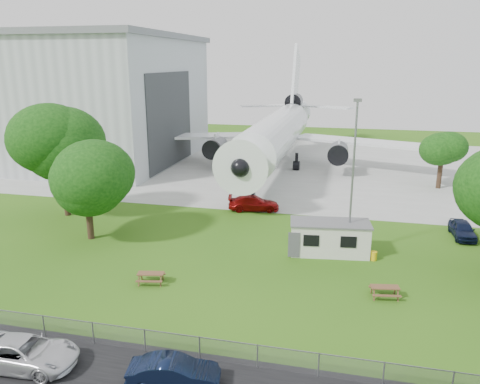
% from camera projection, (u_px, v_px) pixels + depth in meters
% --- Properties ---
extents(ground, '(160.00, 160.00, 0.00)m').
position_uv_depth(ground, '(228.00, 277.00, 33.08)').
color(ground, '#42751A').
extents(concrete_apron, '(120.00, 46.00, 0.03)m').
position_uv_depth(concrete_apron, '(293.00, 165.00, 68.69)').
color(concrete_apron, '#B7B7B2').
rests_on(concrete_apron, ground).
extents(hangar, '(43.00, 31.00, 18.55)m').
position_uv_depth(hangar, '(50.00, 97.00, 72.64)').
color(hangar, '#B2B7BC').
rests_on(hangar, ground).
extents(airliner, '(46.36, 47.73, 17.69)m').
position_uv_depth(airliner, '(278.00, 131.00, 65.70)').
color(airliner, white).
rests_on(airliner, ground).
extents(site_cabin, '(6.89, 3.45, 2.62)m').
position_uv_depth(site_cabin, '(330.00, 238.00, 36.82)').
color(site_cabin, silver).
rests_on(site_cabin, ground).
extents(picnic_west, '(2.06, 1.82, 0.76)m').
position_uv_depth(picnic_west, '(151.00, 283.00, 32.16)').
color(picnic_west, brown).
rests_on(picnic_west, ground).
extents(picnic_east, '(2.02, 1.77, 0.76)m').
position_uv_depth(picnic_east, '(384.00, 297.00, 30.23)').
color(picnic_east, brown).
rests_on(picnic_east, ground).
extents(fence, '(58.00, 0.04, 1.30)m').
position_uv_depth(fence, '(181.00, 356.00, 24.17)').
color(fence, gray).
rests_on(fence, ground).
extents(lamp_mast, '(0.16, 0.16, 12.00)m').
position_uv_depth(lamp_mast, '(352.00, 180.00, 35.46)').
color(lamp_mast, slate).
rests_on(lamp_mast, ground).
extents(tree_west_big, '(9.50, 9.50, 11.99)m').
position_uv_depth(tree_west_big, '(60.00, 143.00, 44.42)').
color(tree_west_big, '#382619').
rests_on(tree_west_big, ground).
extents(tree_west_small, '(7.50, 7.50, 8.84)m').
position_uv_depth(tree_west_small, '(86.00, 181.00, 38.92)').
color(tree_west_small, '#382619').
rests_on(tree_west_small, ground).
extents(tree_far_apron, '(5.23, 5.23, 7.50)m').
position_uv_depth(tree_far_apron, '(443.00, 148.00, 54.82)').
color(tree_far_apron, '#382619').
rests_on(tree_far_apron, ground).
extents(car_centre_sedan, '(4.51, 2.28, 1.42)m').
position_uv_depth(car_centre_sedan, '(174.00, 373.00, 21.77)').
color(car_centre_sedan, black).
rests_on(car_centre_sedan, ground).
extents(car_west_estate, '(5.56, 2.86, 1.50)m').
position_uv_depth(car_west_estate, '(24.00, 353.00, 23.19)').
color(car_west_estate, silver).
rests_on(car_west_estate, ground).
extents(car_ne_hatch, '(1.87, 4.28, 1.44)m').
position_uv_depth(car_ne_hatch, '(462.00, 230.00, 40.31)').
color(car_ne_hatch, black).
rests_on(car_ne_hatch, ground).
extents(car_apron_van, '(5.48, 3.08, 1.50)m').
position_uv_depth(car_apron_van, '(254.00, 203.00, 47.65)').
color(car_apron_van, maroon).
rests_on(car_apron_van, ground).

